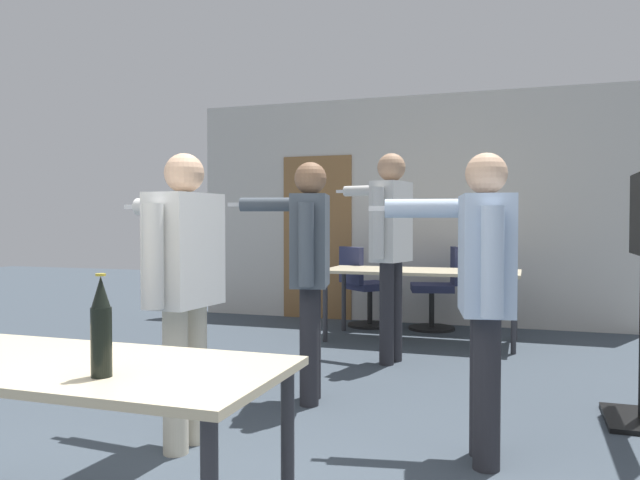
# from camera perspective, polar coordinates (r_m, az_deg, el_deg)

# --- Properties ---
(back_wall) EXTENTS (5.31, 0.12, 2.74)m
(back_wall) POSITION_cam_1_polar(r_m,az_deg,el_deg) (7.65, 7.47, 2.68)
(back_wall) COLOR beige
(back_wall) RESTS_ON ground_plane
(conference_table_near) EXTENTS (1.70, 0.70, 0.73)m
(conference_table_near) POSITION_cam_1_polar(r_m,az_deg,el_deg) (2.48, -23.30, -11.75)
(conference_table_near) COLOR #C6B793
(conference_table_near) RESTS_ON ground_plane
(conference_table_far) EXTENTS (1.95, 0.80, 0.73)m
(conference_table_far) POSITION_cam_1_polar(r_m,az_deg,el_deg) (6.45, 9.20, -3.27)
(conference_table_far) COLOR #C6B793
(conference_table_far) RESTS_ON ground_plane
(person_left_plaid) EXTENTS (0.77, 0.72, 1.81)m
(person_left_plaid) POSITION_cam_1_polar(r_m,az_deg,el_deg) (5.42, 6.38, 0.48)
(person_left_plaid) COLOR #28282D
(person_left_plaid) RESTS_ON ground_plane
(person_center_tall) EXTENTS (0.83, 0.60, 1.63)m
(person_center_tall) POSITION_cam_1_polar(r_m,az_deg,el_deg) (4.22, -1.07, -1.63)
(person_center_tall) COLOR #28282D
(person_center_tall) RESTS_ON ground_plane
(person_far_watching) EXTENTS (0.81, 0.63, 1.57)m
(person_far_watching) POSITION_cam_1_polar(r_m,az_deg,el_deg) (3.26, 14.65, -3.39)
(person_far_watching) COLOR #28282D
(person_far_watching) RESTS_ON ground_plane
(person_near_casual) EXTENTS (0.73, 0.68, 1.59)m
(person_near_casual) POSITION_cam_1_polar(r_m,az_deg,el_deg) (3.44, -12.44, -2.89)
(person_near_casual) COLOR beige
(person_near_casual) RESTS_ON ground_plane
(office_chair_mid_tucked) EXTENTS (0.61, 0.56, 0.94)m
(office_chair_mid_tucked) POSITION_cam_1_polar(r_m,az_deg,el_deg) (7.21, 10.79, -4.59)
(office_chair_mid_tucked) COLOR black
(office_chair_mid_tucked) RESTS_ON ground_plane
(office_chair_far_right) EXTENTS (0.68, 0.69, 0.94)m
(office_chair_far_right) POSITION_cam_1_polar(r_m,az_deg,el_deg) (7.28, 4.09, -4.50)
(office_chair_far_right) COLOR black
(office_chair_far_right) RESTS_ON ground_plane
(beer_bottle) EXTENTS (0.07, 0.07, 0.33)m
(beer_bottle) POSITION_cam_1_polar(r_m,az_deg,el_deg) (2.12, -19.38, -7.63)
(beer_bottle) COLOR black
(beer_bottle) RESTS_ON conference_table_near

